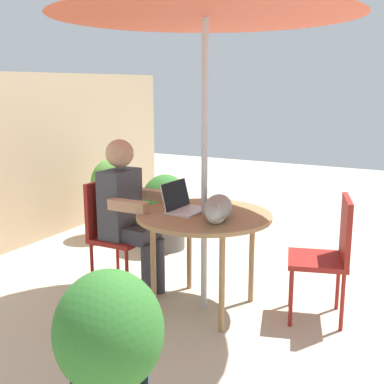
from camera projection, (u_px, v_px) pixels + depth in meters
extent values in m
plane|color=#BCAD93|center=(204.00, 307.00, 3.74)|extent=(14.00, 14.00, 0.00)
cylinder|color=#9E754C|center=(204.00, 216.00, 3.59)|extent=(0.98, 0.98, 0.03)
cylinder|color=#9E754C|center=(189.00, 248.00, 4.02)|extent=(0.04, 0.04, 0.70)
cylinder|color=#9E754C|center=(153.00, 269.00, 3.56)|extent=(0.04, 0.04, 0.70)
cylinder|color=#9E754C|center=(222.00, 283.00, 3.31)|extent=(0.04, 0.04, 0.70)
cylinder|color=#9E754C|center=(252.00, 258.00, 3.77)|extent=(0.04, 0.04, 0.70)
cylinder|color=#B7B7BC|center=(204.00, 162.00, 3.50)|extent=(0.04, 0.04, 2.22)
cube|color=maroon|center=(121.00, 238.00, 3.99)|extent=(0.40, 0.40, 0.04)
cube|color=maroon|center=(102.00, 207.00, 4.02)|extent=(0.40, 0.04, 0.44)
cylinder|color=maroon|center=(118.00, 255.00, 4.26)|extent=(0.03, 0.03, 0.42)
cylinder|color=maroon|center=(92.00, 268.00, 3.97)|extent=(0.03, 0.03, 0.42)
cylinder|color=maroon|center=(127.00, 275.00, 3.81)|extent=(0.03, 0.03, 0.42)
cylinder|color=maroon|center=(151.00, 262.00, 4.11)|extent=(0.03, 0.03, 0.42)
cube|color=maroon|center=(317.00, 260.00, 3.49)|extent=(0.50, 0.50, 0.04)
cube|color=maroon|center=(346.00, 229.00, 3.41)|extent=(0.39, 0.15, 0.44)
cylinder|color=maroon|center=(342.00, 302.00, 3.35)|extent=(0.03, 0.03, 0.42)
cylinder|color=maroon|center=(338.00, 283.00, 3.67)|extent=(0.03, 0.03, 0.42)
cylinder|color=maroon|center=(291.00, 279.00, 3.74)|extent=(0.03, 0.03, 0.42)
cylinder|color=maroon|center=(291.00, 298.00, 3.41)|extent=(0.03, 0.03, 0.42)
cube|color=#3F3F47|center=(120.00, 203.00, 3.93)|extent=(0.34, 0.20, 0.54)
sphere|color=tan|center=(120.00, 153.00, 3.84)|extent=(0.22, 0.22, 0.22)
cube|color=#383842|center=(131.00, 235.00, 3.84)|extent=(0.12, 0.30, 0.12)
cylinder|color=#383842|center=(148.00, 272.00, 3.83)|extent=(0.10, 0.10, 0.45)
cube|color=#383842|center=(142.00, 230.00, 3.98)|extent=(0.12, 0.30, 0.12)
cylinder|color=#383842|center=(159.00, 266.00, 3.97)|extent=(0.10, 0.10, 0.45)
cube|color=tan|center=(128.00, 206.00, 3.64)|extent=(0.08, 0.32, 0.08)
cube|color=tan|center=(157.00, 195.00, 3.99)|extent=(0.08, 0.32, 0.08)
cube|color=silver|center=(188.00, 211.00, 3.64)|extent=(0.31, 0.24, 0.02)
cube|color=black|center=(176.00, 195.00, 3.67)|extent=(0.30, 0.08, 0.20)
cube|color=silver|center=(175.00, 194.00, 3.67)|extent=(0.30, 0.08, 0.20)
ellipsoid|color=gray|center=(218.00, 208.00, 3.41)|extent=(0.44, 0.30, 0.17)
sphere|color=gray|center=(214.00, 213.00, 3.19)|extent=(0.11, 0.11, 0.11)
ellipsoid|color=white|center=(216.00, 217.00, 3.31)|extent=(0.15, 0.15, 0.09)
cylinder|color=gray|center=(227.00, 207.00, 3.69)|extent=(0.18, 0.09, 0.04)
cone|color=gray|center=(209.00, 205.00, 3.18)|extent=(0.04, 0.04, 0.03)
cone|color=gray|center=(218.00, 206.00, 3.17)|extent=(0.04, 0.04, 0.03)
cylinder|color=#9E5138|center=(114.00, 220.00, 5.47)|extent=(0.37, 0.37, 0.37)
ellipsoid|color=#4C8C38|center=(113.00, 183.00, 5.38)|extent=(0.47, 0.47, 0.54)
ellipsoid|color=#2D6B28|center=(109.00, 331.00, 2.11)|extent=(0.47, 0.47, 0.53)
cylinder|color=#595654|center=(166.00, 237.00, 5.07)|extent=(0.39, 0.39, 0.24)
ellipsoid|color=#2D6B28|center=(165.00, 202.00, 4.99)|extent=(0.49, 0.49, 0.56)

